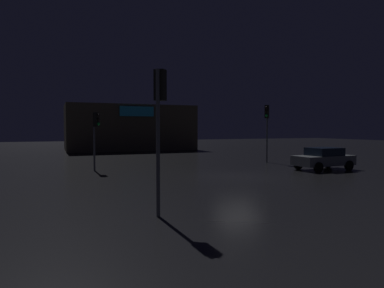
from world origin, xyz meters
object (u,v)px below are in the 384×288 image
object	(u,v)px
traffic_signal_main	(96,127)
car_near	(324,158)
traffic_signal_opposite	(267,121)
traffic_signal_cross_right	(160,107)
store_building	(130,128)

from	to	relation	value
traffic_signal_main	car_near	world-z (taller)	traffic_signal_main
traffic_signal_opposite	car_near	xyz separation A→B (m)	(0.68, -5.44, -2.55)
traffic_signal_opposite	traffic_signal_cross_right	size ratio (longest dim) A/B	1.01
traffic_signal_main	car_near	size ratio (longest dim) A/B	0.91
traffic_signal_main	car_near	bearing A→B (deg)	-20.04
traffic_signal_main	traffic_signal_opposite	distance (m)	13.14
traffic_signal_opposite	traffic_signal_cross_right	distance (m)	17.91
store_building	traffic_signal_main	bearing A→B (deg)	-107.25
traffic_signal_main	car_near	distance (m)	14.84
store_building	traffic_signal_cross_right	bearing A→B (deg)	-100.24
traffic_signal_main	traffic_signal_cross_right	world-z (taller)	traffic_signal_cross_right
store_building	car_near	distance (m)	27.19
traffic_signal_cross_right	car_near	xyz separation A→B (m)	(13.29, 7.28, -2.59)
store_building	car_near	world-z (taller)	store_building
store_building	traffic_signal_cross_right	distance (m)	33.95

